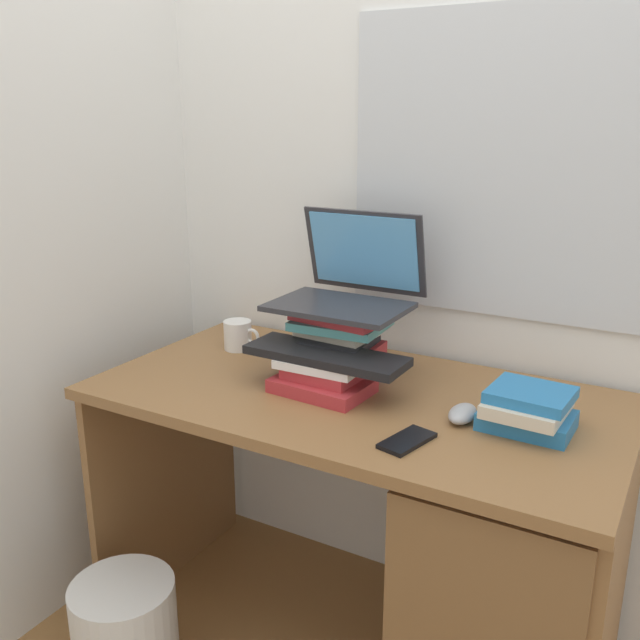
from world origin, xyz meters
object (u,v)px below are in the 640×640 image
object	(u,v)px
wastebasket	(126,637)
computer_mouse	(463,414)
desk	(471,556)
laptop	(350,283)
mug	(238,335)
book_stack_side	(528,409)
keyboard	(326,355)
cell_phone	(407,441)
book_stack_tall	(339,341)
book_stack_keyboard_riser	(323,376)

from	to	relation	value
wastebasket	computer_mouse	bearing A→B (deg)	28.91
desk	laptop	world-z (taller)	laptop
mug	desk	bearing A→B (deg)	-10.98
book_stack_side	wastebasket	distance (m)	1.18
keyboard	book_stack_side	bearing A→B (deg)	4.33
keyboard	cell_phone	size ratio (longest dim) A/B	3.09
laptop	mug	world-z (taller)	laptop
book_stack_side	keyboard	world-z (taller)	keyboard
computer_mouse	book_stack_side	bearing A→B (deg)	12.16
desk	keyboard	size ratio (longest dim) A/B	3.19
desk	cell_phone	distance (m)	0.41
computer_mouse	cell_phone	bearing A→B (deg)	-112.13
desk	computer_mouse	distance (m)	0.37
laptop	computer_mouse	distance (m)	0.48
desk	book_stack_tall	world-z (taller)	book_stack_tall
book_stack_tall	wastebasket	world-z (taller)	book_stack_tall
book_stack_keyboard_riser	mug	world-z (taller)	mug
book_stack_tall	book_stack_side	bearing A→B (deg)	-9.31
book_stack_tall	laptop	world-z (taller)	laptop
keyboard	wastebasket	bearing A→B (deg)	-131.40
cell_phone	book_stack_side	bearing A→B (deg)	56.98
keyboard	computer_mouse	xyz separation A→B (m)	(0.36, 0.00, -0.08)
computer_mouse	wastebasket	distance (m)	1.05
laptop	keyboard	distance (m)	0.23
book_stack_keyboard_riser	cell_phone	bearing A→B (deg)	-28.66
laptop	book_stack_side	bearing A→B (deg)	-15.54
cell_phone	wastebasket	xyz separation A→B (m)	(-0.66, -0.24, -0.62)
book_stack_tall	computer_mouse	size ratio (longest dim) A/B	2.51
mug	cell_phone	world-z (taller)	mug
book_stack_side	cell_phone	xyz separation A→B (m)	(-0.21, -0.20, -0.04)
book_stack_tall	cell_phone	distance (m)	0.44
book_stack_side	cell_phone	world-z (taller)	book_stack_side
book_stack_side	wastebasket	size ratio (longest dim) A/B	0.65
computer_mouse	cell_phone	distance (m)	0.18
book_stack_tall	keyboard	distance (m)	0.12
computer_mouse	wastebasket	size ratio (longest dim) A/B	0.33
mug	wastebasket	world-z (taller)	mug
book_stack_keyboard_riser	keyboard	bearing A→B (deg)	11.69
cell_phone	wastebasket	size ratio (longest dim) A/B	0.44
desk	computer_mouse	xyz separation A→B (m)	(-0.04, -0.00, 0.37)
laptop	computer_mouse	world-z (taller)	laptop
mug	book_stack_keyboard_riser	bearing A→B (deg)	-22.77
book_stack_tall	keyboard	xyz separation A→B (m)	(0.02, -0.12, -0.00)
desk	wastebasket	xyz separation A→B (m)	(-0.77, -0.41, -0.26)
book_stack_tall	book_stack_side	xyz separation A→B (m)	(0.53, -0.09, -0.05)
laptop	keyboard	xyz separation A→B (m)	(0.03, -0.18, -0.15)
desk	wastebasket	world-z (taller)	desk
book_stack_side	computer_mouse	world-z (taller)	book_stack_side
book_stack_keyboard_riser	wastebasket	xyz separation A→B (m)	(-0.36, -0.40, -0.66)
book_stack_tall	laptop	bearing A→B (deg)	91.19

